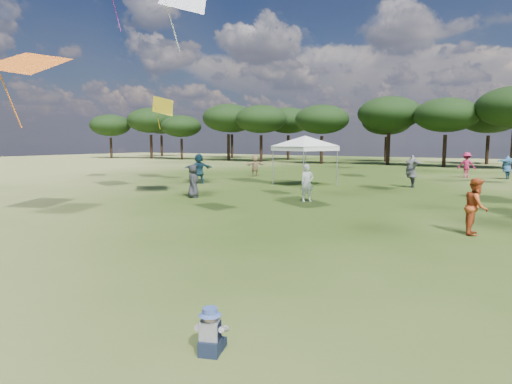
% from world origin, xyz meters
% --- Properties ---
extents(tree_line, '(108.78, 17.63, 7.77)m').
position_xyz_m(tree_line, '(2.39, 47.41, 5.42)').
color(tree_line, black).
rests_on(tree_line, ground).
extents(tent_left, '(5.23, 5.23, 3.19)m').
position_xyz_m(tent_left, '(-7.07, 21.12, 2.76)').
color(tent_left, gray).
rests_on(tent_left, ground).
extents(toddler, '(0.44, 0.48, 0.59)m').
position_xyz_m(toddler, '(0.21, 2.39, 0.26)').
color(toddler, '#151D30').
rests_on(toddler, ground).
extents(festival_crowd, '(28.94, 21.94, 1.86)m').
position_xyz_m(festival_crowd, '(-0.14, 22.87, 0.86)').
color(festival_crowd, '#AA1C46').
rests_on(festival_crowd, ground).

